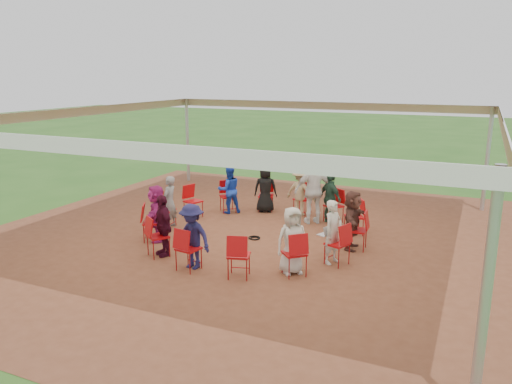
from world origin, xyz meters
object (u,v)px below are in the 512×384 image
at_px(person_seated_3, 301,192).
at_px(person_seated_1, 352,220).
at_px(chair_8, 166,210).
at_px(standing_person, 314,191).
at_px(cable_coil, 254,238).
at_px(person_seated_7, 157,213).
at_px(person_seated_8, 163,225).
at_px(chair_5, 266,196).
at_px(chair_6, 228,197).
at_px(person_seated_0, 333,232).
at_px(person_seated_5, 229,190).
at_px(laptop, 327,232).
at_px(chair_2, 354,217).
at_px(person_seated_2, 330,198).
at_px(chair_12, 239,256).
at_px(chair_1, 357,230).
at_px(chair_10, 158,237).
at_px(person_seated_4, 265,189).
at_px(person_seated_10, 292,240).
at_px(chair_9, 152,223).
at_px(chair_3, 334,206).
at_px(chair_13, 294,254).
at_px(person_seated_6, 170,202).
at_px(chair_0, 337,244).
at_px(chair_7, 193,202).
at_px(chair_11, 188,249).
at_px(chair_4, 302,199).
at_px(person_seated_9, 192,236).

bearing_deg(person_seated_3, person_seated_1, 141.43).
xyz_separation_m(chair_8, standing_person, (3.36, 1.91, 0.44)).
xyz_separation_m(standing_person, cable_coil, (-0.88, -1.82, -0.87)).
bearing_deg(person_seated_7, person_seated_8, 12.86).
xyz_separation_m(chair_5, chair_6, (-0.94, -0.55, 0.00)).
distance_m(person_seated_0, person_seated_5, 4.55).
bearing_deg(chair_5, person_seated_8, 64.98).
bearing_deg(standing_person, chair_5, -56.48).
relative_size(chair_5, laptop, 2.44).
bearing_deg(chair_2, person_seated_0, 151.30).
height_order(chair_5, person_seated_1, person_seated_1).
height_order(person_seated_2, person_seated_5, same).
height_order(chair_12, standing_person, standing_person).
xyz_separation_m(person_seated_0, laptop, (-0.15, 0.06, -0.05)).
bearing_deg(chair_1, chair_10, 115.71).
bearing_deg(person_seated_4, person_seated_10, 102.86).
bearing_deg(chair_10, chair_9, 167.14).
xyz_separation_m(chair_3, chair_13, (0.29, -3.82, 0.00)).
bearing_deg(person_seated_8, chair_3, 90.00).
bearing_deg(person_seated_6, chair_6, 157.27).
relative_size(chair_2, chair_13, 1.00).
bearing_deg(laptop, chair_0, -90.00).
bearing_deg(chair_3, chair_12, 115.71).
relative_size(person_seated_4, person_seated_8, 1.00).
bearing_deg(chair_7, chair_9, 25.71).
distance_m(person_seated_5, person_seated_6, 2.02).
height_order(person_seated_5, standing_person, standing_person).
bearing_deg(chair_11, chair_0, 38.57).
relative_size(chair_12, person_seated_10, 0.67).
bearing_deg(chair_6, chair_5, 167.14).
bearing_deg(chair_11, chair_9, 154.29).
relative_size(chair_9, person_seated_3, 0.67).
bearing_deg(chair_3, chair_11, 102.86).
distance_m(chair_11, person_seated_10, 2.09).
relative_size(chair_4, chair_7, 1.00).
relative_size(person_seated_0, standing_person, 0.76).
bearing_deg(person_seated_9, person_seated_10, 25.71).
distance_m(chair_2, person_seated_8, 4.67).
xyz_separation_m(chair_7, person_seated_10, (3.87, -2.60, 0.23)).
distance_m(person_seated_4, person_seated_9, 4.55).
height_order(chair_0, chair_13, same).
relative_size(person_seated_9, person_seated_10, 1.00).
height_order(chair_2, chair_10, same).
xyz_separation_m(chair_8, person_seated_6, (0.12, 0.01, 0.23)).
xyz_separation_m(person_seated_1, person_seated_4, (-3.01, 2.05, 0.00)).
xyz_separation_m(chair_2, chair_7, (-4.41, -0.33, 0.00)).
bearing_deg(standing_person, person_seated_2, 171.61).
bearing_deg(person_seated_7, person_seated_5, 141.43).
xyz_separation_m(chair_3, chair_9, (-3.50, -3.25, 0.00)).
distance_m(chair_10, person_seated_0, 3.75).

